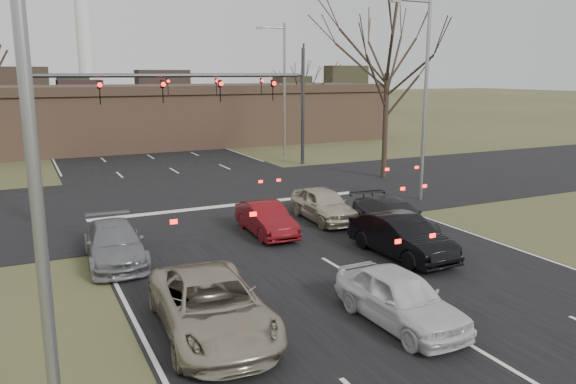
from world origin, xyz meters
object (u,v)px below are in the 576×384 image
at_px(car_white_sedan, 400,298).
at_px(car_red_ahead, 266,219).
at_px(mast_arm_far, 266,93).
at_px(streetlight_right_far, 282,83).
at_px(building, 154,115).
at_px(car_charcoal_sedan, 394,217).
at_px(car_grey_ahead, 115,243).
at_px(car_silver_ahead, 324,204).
at_px(mast_arm_near, 115,102).
at_px(streetlight_left, 45,128).
at_px(car_silver_suv, 212,306).
at_px(car_black_hatch, 402,237).
at_px(streetlight_right_near, 423,88).

relative_size(car_white_sedan, car_red_ahead, 1.07).
height_order(mast_arm_far, car_red_ahead, mast_arm_far).
relative_size(streetlight_right_far, car_white_sedan, 2.42).
height_order(building, car_white_sedan, building).
bearing_deg(mast_arm_far, car_charcoal_sedan, -96.98).
relative_size(car_grey_ahead, car_silver_ahead, 1.09).
xyz_separation_m(mast_arm_near, car_red_ahead, (4.70, -5.26, -4.44)).
xyz_separation_m(streetlight_left, car_silver_suv, (3.58, 4.31, -4.85)).
xyz_separation_m(car_black_hatch, car_charcoal_sedan, (1.46, 2.44, -0.05)).
bearing_deg(streetlight_left, car_charcoal_sedan, 36.61).
height_order(mast_arm_near, streetlight_right_far, streetlight_right_far).
bearing_deg(car_white_sedan, car_black_hatch, 50.79).
distance_m(car_white_sedan, car_red_ahead, 8.97).
bearing_deg(car_red_ahead, mast_arm_far, 68.62).
relative_size(building, car_white_sedan, 10.26).
height_order(mast_arm_near, car_white_sedan, mast_arm_near).
relative_size(building, car_silver_ahead, 10.09).
height_order(streetlight_left, car_charcoal_sedan, streetlight_left).
bearing_deg(mast_arm_near, car_white_sedan, -72.54).
height_order(building, car_silver_suv, building).
bearing_deg(streetlight_right_far, mast_arm_near, -136.11).
bearing_deg(car_white_sedan, mast_arm_far, 72.40).
height_order(streetlight_left, car_grey_ahead, streetlight_left).
relative_size(building, car_charcoal_sedan, 9.00).
bearing_deg(car_silver_ahead, car_silver_suv, -130.27).
distance_m(car_black_hatch, car_charcoal_sedan, 2.85).
relative_size(streetlight_right_near, car_white_sedan, 2.42).
xyz_separation_m(mast_arm_near, car_silver_ahead, (7.82, -4.38, -4.36)).
relative_size(car_silver_suv, car_charcoal_sedan, 1.13).
bearing_deg(car_silver_ahead, streetlight_left, -129.07).
bearing_deg(building, car_silver_suv, -100.88).
relative_size(building, streetlight_right_far, 4.24).
xyz_separation_m(car_silver_suv, car_grey_ahead, (-1.25, 6.58, -0.07)).
xyz_separation_m(mast_arm_far, car_red_ahead, (-6.72, -15.26, -4.38)).
height_order(car_silver_suv, car_red_ahead, car_silver_suv).
xyz_separation_m(streetlight_right_near, streetlight_right_far, (0.50, 17.00, 0.00)).
height_order(streetlight_left, streetlight_right_near, same).
distance_m(mast_arm_near, streetlight_right_far, 20.20).
xyz_separation_m(streetlight_right_near, car_grey_ahead, (-15.32, -3.11, -4.92)).
height_order(streetlight_right_near, car_silver_ahead, streetlight_right_near).
xyz_separation_m(streetlight_right_near, car_black_hatch, (-6.23, -6.88, -4.86)).
xyz_separation_m(streetlight_right_near, car_silver_ahead, (-6.23, -1.38, -4.87)).
relative_size(streetlight_left, car_silver_suv, 1.89).
bearing_deg(car_silver_ahead, car_red_ahead, -161.27).
height_order(mast_arm_far, streetlight_right_far, streetlight_right_far).
height_order(streetlight_right_near, car_red_ahead, streetlight_right_near).
height_order(car_white_sedan, car_grey_ahead, car_white_sedan).
bearing_deg(streetlight_left, car_red_ahead, 54.78).
bearing_deg(car_silver_ahead, car_grey_ahead, -166.19).
relative_size(streetlight_right_far, car_silver_suv, 1.89).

